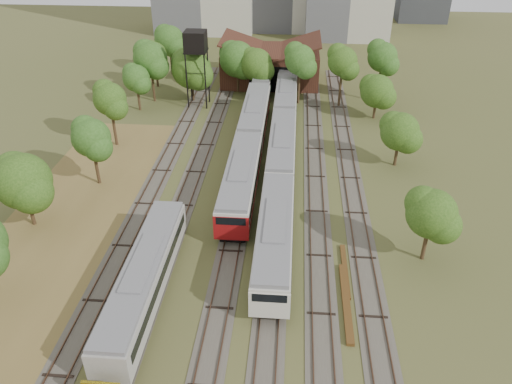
{
  "coord_description": "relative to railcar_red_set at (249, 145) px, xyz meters",
  "views": [
    {
      "loc": [
        3.19,
        -25.37,
        28.25
      ],
      "look_at": [
        -0.22,
        16.98,
        2.5
      ],
      "focal_mm": 35.0,
      "sensor_mm": 36.0,
      "label": 1
    }
  ],
  "objects": [
    {
      "name": "rail_pile_near",
      "position": [
        10.0,
        -23.67,
        -1.99
      ],
      "size": [
        0.6,
        8.93,
        0.3
      ],
      "primitive_type": "cube",
      "color": "brown",
      "rests_on": "ground"
    },
    {
      "name": "railcar_rear",
      "position": [
        0.0,
        27.25,
        -0.26
      ],
      "size": [
        2.86,
        16.08,
        3.54
      ],
      "color": "black",
      "rests_on": "ground"
    },
    {
      "name": "water_tower",
      "position": [
        -9.32,
        17.98,
        7.24
      ],
      "size": [
        3.22,
        3.22,
        11.12
      ],
      "color": "black",
      "rests_on": "ground"
    },
    {
      "name": "tracks",
      "position": [
        1.33,
        -3.25,
        -2.09
      ],
      "size": [
        24.6,
        80.0,
        0.19
      ],
      "color": "#4C473D",
      "rests_on": "ground"
    },
    {
      "name": "old_grey_coach",
      "position": [
        -6.0,
        -24.25,
        -0.16
      ],
      "size": [
        2.93,
        18.0,
        3.62
      ],
      "color": "black",
      "rests_on": "ground"
    },
    {
      "name": "tree_band_far",
      "position": [
        -2.51,
        21.04,
        3.72
      ],
      "size": [
        39.4,
        10.52,
        9.19
      ],
      "color": "#382616",
      "rests_on": "ground"
    },
    {
      "name": "dry_grass_patch",
      "position": [
        -16.0,
        -20.25,
        -2.11
      ],
      "size": [
        14.0,
        60.0,
        0.04
      ],
      "primitive_type": "cube",
      "color": "brown",
      "rests_on": "ground"
    },
    {
      "name": "rail_pile_far",
      "position": [
        10.2,
        -19.8,
        -2.02
      ],
      "size": [
        0.44,
        7.09,
        0.23
      ],
      "primitive_type": "cube",
      "color": "brown",
      "rests_on": "ground"
    },
    {
      "name": "tree_band_left",
      "position": [
        -17.93,
        -4.38,
        3.16
      ],
      "size": [
        8.38,
        75.48,
        8.52
      ],
      "color": "#382616",
      "rests_on": "ground"
    },
    {
      "name": "tree_band_right",
      "position": [
        17.15,
        0.53,
        2.24
      ],
      "size": [
        5.35,
        36.76,
        6.98
      ],
      "color": "#382616",
      "rests_on": "ground"
    },
    {
      "name": "railcar_green_set",
      "position": [
        4.0,
        -0.63,
        -0.09
      ],
      "size": [
        3.12,
        52.08,
        3.86
      ],
      "color": "black",
      "rests_on": "ground"
    },
    {
      "name": "ground",
      "position": [
        2.0,
        -28.25,
        -2.13
      ],
      "size": [
        240.0,
        240.0,
        0.0
      ],
      "primitive_type": "plane",
      "color": "#475123",
      "rests_on": "ground"
    },
    {
      "name": "maintenance_shed",
      "position": [
        1.0,
        29.72,
        0.78
      ],
      "size": [
        16.45,
        11.55,
        7.58
      ],
      "color": "#3D1E16",
      "rests_on": "ground"
    },
    {
      "name": "railcar_red_set",
      "position": [
        0.0,
        0.0,
        0.0
      ],
      "size": [
        3.26,
        34.58,
        4.04
      ],
      "color": "black",
      "rests_on": "ground"
    }
  ]
}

